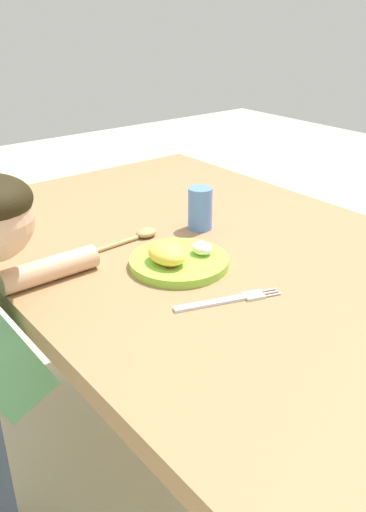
% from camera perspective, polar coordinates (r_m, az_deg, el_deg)
% --- Properties ---
extents(ground_plane, '(8.00, 8.00, 0.00)m').
position_cam_1_polar(ground_plane, '(1.64, 2.96, -21.30)').
color(ground_plane, beige).
extents(dining_table, '(1.49, 0.94, 0.68)m').
position_cam_1_polar(dining_table, '(1.26, 3.58, -1.79)').
color(dining_table, '#987048').
rests_on(dining_table, ground_plane).
extents(plate, '(0.22, 0.22, 0.06)m').
position_cam_1_polar(plate, '(1.15, -0.64, -0.35)').
color(plate, '#8BC53D').
rests_on(plate, dining_table).
extents(fork, '(0.09, 0.22, 0.01)m').
position_cam_1_polar(fork, '(1.03, 4.74, -4.77)').
color(fork, silver).
rests_on(fork, dining_table).
extents(spoon, '(0.05, 0.21, 0.02)m').
position_cam_1_polar(spoon, '(1.29, -5.05, 2.12)').
color(spoon, tan).
rests_on(spoon, dining_table).
extents(drinking_cup, '(0.06, 0.06, 0.11)m').
position_cam_1_polar(drinking_cup, '(1.34, 1.86, 5.14)').
color(drinking_cup, '#5682DF').
rests_on(drinking_cup, dining_table).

